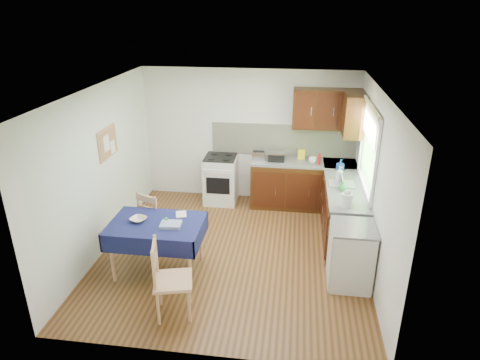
# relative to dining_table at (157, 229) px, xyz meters

# --- Properties ---
(floor) EXTENTS (4.20, 4.20, 0.00)m
(floor) POSITION_rel_dining_table_xyz_m (0.97, 0.61, -0.67)
(floor) COLOR #452F12
(floor) RESTS_ON ground
(ceiling) EXTENTS (4.00, 4.20, 0.02)m
(ceiling) POSITION_rel_dining_table_xyz_m (0.97, 0.61, 1.83)
(ceiling) COLOR white
(ceiling) RESTS_ON wall_back
(wall_back) EXTENTS (4.00, 0.02, 2.50)m
(wall_back) POSITION_rel_dining_table_xyz_m (0.97, 2.71, 0.58)
(wall_back) COLOR silver
(wall_back) RESTS_ON ground
(wall_front) EXTENTS (4.00, 0.02, 2.50)m
(wall_front) POSITION_rel_dining_table_xyz_m (0.97, -1.49, 0.58)
(wall_front) COLOR silver
(wall_front) RESTS_ON ground
(wall_left) EXTENTS (0.02, 4.20, 2.50)m
(wall_left) POSITION_rel_dining_table_xyz_m (-1.03, 0.61, 0.58)
(wall_left) COLOR silver
(wall_left) RESTS_ON ground
(wall_right) EXTENTS (0.02, 4.20, 2.50)m
(wall_right) POSITION_rel_dining_table_xyz_m (2.97, 0.61, 0.58)
(wall_right) COLOR silver
(wall_right) RESTS_ON ground
(base_cabinets) EXTENTS (1.90, 2.30, 0.86)m
(base_cabinets) POSITION_rel_dining_table_xyz_m (2.33, 1.86, -0.24)
(base_cabinets) COLOR black
(base_cabinets) RESTS_ON ground
(worktop_back) EXTENTS (1.90, 0.60, 0.04)m
(worktop_back) POSITION_rel_dining_table_xyz_m (2.02, 2.41, 0.21)
(worktop_back) COLOR slate
(worktop_back) RESTS_ON base_cabinets
(worktop_right) EXTENTS (0.60, 1.70, 0.04)m
(worktop_right) POSITION_rel_dining_table_xyz_m (2.67, 1.26, 0.21)
(worktop_right) COLOR slate
(worktop_right) RESTS_ON base_cabinets
(worktop_corner) EXTENTS (0.60, 0.60, 0.04)m
(worktop_corner) POSITION_rel_dining_table_xyz_m (2.67, 2.41, 0.21)
(worktop_corner) COLOR slate
(worktop_corner) RESTS_ON base_cabinets
(splashback) EXTENTS (2.70, 0.02, 0.60)m
(splashback) POSITION_rel_dining_table_xyz_m (1.62, 2.69, 0.53)
(splashback) COLOR beige
(splashback) RESTS_ON wall_back
(upper_cabinets) EXTENTS (1.20, 0.85, 0.70)m
(upper_cabinets) POSITION_rel_dining_table_xyz_m (2.50, 2.41, 1.18)
(upper_cabinets) COLOR black
(upper_cabinets) RESTS_ON wall_back
(stove) EXTENTS (0.60, 0.61, 0.92)m
(stove) POSITION_rel_dining_table_xyz_m (0.47, 2.40, -0.21)
(stove) COLOR silver
(stove) RESTS_ON ground
(window) EXTENTS (0.04, 1.48, 1.26)m
(window) POSITION_rel_dining_table_xyz_m (2.95, 1.31, 0.98)
(window) COLOR #2B5322
(window) RESTS_ON wall_right
(fridge) EXTENTS (0.58, 0.60, 0.89)m
(fridge) POSITION_rel_dining_table_xyz_m (2.67, 0.06, -0.23)
(fridge) COLOR silver
(fridge) RESTS_ON ground
(corkboard) EXTENTS (0.04, 0.62, 0.47)m
(corkboard) POSITION_rel_dining_table_xyz_m (-1.00, 0.91, 0.93)
(corkboard) COLOR #AC7956
(corkboard) RESTS_ON wall_left
(dining_table) EXTENTS (1.28, 0.87, 0.78)m
(dining_table) POSITION_rel_dining_table_xyz_m (0.00, 0.00, 0.00)
(dining_table) COLOR #0F193E
(dining_table) RESTS_ON ground
(chair_far) EXTENTS (0.56, 0.56, 0.97)m
(chair_far) POSITION_rel_dining_table_xyz_m (-0.25, 0.61, -0.16)
(chair_far) COLOR #AC7956
(chair_far) RESTS_ON ground
(chair_near) EXTENTS (0.55, 0.55, 1.03)m
(chair_near) POSITION_rel_dining_table_xyz_m (0.42, -0.88, -0.13)
(chair_near) COLOR #AC7956
(chair_near) RESTS_ON ground
(toaster) EXTENTS (0.23, 0.14, 0.18)m
(toaster) POSITION_rel_dining_table_xyz_m (1.19, 2.37, 0.31)
(toaster) COLOR #BBBBBF
(toaster) RESTS_ON worktop_back
(sandwich_press) EXTENTS (0.29, 0.25, 0.17)m
(sandwich_press) POSITION_rel_dining_table_xyz_m (1.52, 2.39, 0.31)
(sandwich_press) COLOR black
(sandwich_press) RESTS_ON worktop_back
(sauce_bottle) EXTENTS (0.05, 0.05, 0.21)m
(sauce_bottle) POSITION_rel_dining_table_xyz_m (2.29, 2.27, 0.33)
(sauce_bottle) COLOR #AE0E0D
(sauce_bottle) RESTS_ON worktop_back
(yellow_packet) EXTENTS (0.14, 0.10, 0.18)m
(yellow_packet) POSITION_rel_dining_table_xyz_m (1.98, 2.54, 0.32)
(yellow_packet) COLOR yellow
(yellow_packet) RESTS_ON worktop_back
(dish_rack) EXTENTS (0.40, 0.31, 0.19)m
(dish_rack) POSITION_rel_dining_table_xyz_m (2.62, 1.41, 0.25)
(dish_rack) COLOR gray
(dish_rack) RESTS_ON worktop_right
(kettle) EXTENTS (0.16, 0.16, 0.27)m
(kettle) POSITION_rel_dining_table_xyz_m (2.62, 0.62, 0.35)
(kettle) COLOR silver
(kettle) RESTS_ON worktop_right
(cup) EXTENTS (0.14, 0.14, 0.11)m
(cup) POSITION_rel_dining_table_xyz_m (2.18, 2.34, 0.28)
(cup) COLOR white
(cup) RESTS_ON worktop_back
(soap_bottle_a) EXTENTS (0.15, 0.15, 0.28)m
(soap_bottle_a) POSITION_rel_dining_table_xyz_m (2.58, 1.49, 0.37)
(soap_bottle_a) COLOR silver
(soap_bottle_a) RESTS_ON worktop_right
(soap_bottle_b) EXTENTS (0.14, 0.14, 0.21)m
(soap_bottle_b) POSITION_rel_dining_table_xyz_m (2.64, 2.01, 0.33)
(soap_bottle_b) COLOR #1B3D9F
(soap_bottle_b) RESTS_ON worktop_right
(soap_bottle_c) EXTENTS (0.14, 0.14, 0.15)m
(soap_bottle_c) POSITION_rel_dining_table_xyz_m (2.60, 1.16, 0.31)
(soap_bottle_c) COLOR green
(soap_bottle_c) RESTS_ON worktop_right
(plate_bowl) EXTENTS (0.27, 0.27, 0.05)m
(plate_bowl) POSITION_rel_dining_table_xyz_m (-0.25, 0.01, 0.13)
(plate_bowl) COLOR beige
(plate_bowl) RESTS_ON dining_table
(book) EXTENTS (0.20, 0.24, 0.02)m
(book) POSITION_rel_dining_table_xyz_m (0.21, 0.25, 0.11)
(book) COLOR white
(book) RESTS_ON dining_table
(spice_jar) EXTENTS (0.04, 0.04, 0.08)m
(spice_jar) POSITION_rel_dining_table_xyz_m (0.15, 0.01, 0.14)
(spice_jar) COLOR green
(spice_jar) RESTS_ON dining_table
(tea_towel) EXTENTS (0.29, 0.24, 0.05)m
(tea_towel) POSITION_rel_dining_table_xyz_m (0.23, -0.07, 0.13)
(tea_towel) COLOR navy
(tea_towel) RESTS_ON dining_table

